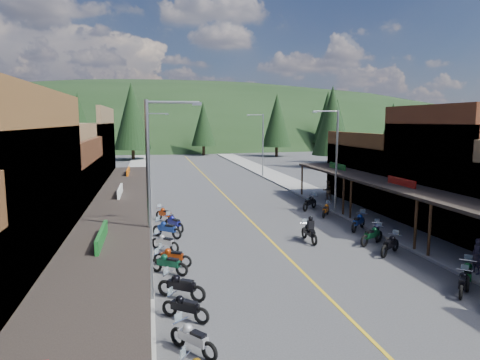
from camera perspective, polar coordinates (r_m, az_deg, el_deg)
ground at (r=24.78m, az=5.11°, el=-9.01°), size 220.00×220.00×0.00m
centerline at (r=43.81m, az=-2.57°, el=-1.53°), size 0.15×90.00×0.01m
sidewalk_west at (r=43.27m, az=-14.02°, el=-1.79°), size 3.40×94.00×0.15m
sidewalk_east at (r=46.00m, az=8.19°, el=-1.06°), size 3.40×94.00×0.15m
shop_west_2 at (r=25.68m, az=-26.97°, el=-3.43°), size 10.90×9.00×6.20m
shop_west_3 at (r=34.80m, az=-23.09°, el=1.22°), size 10.90×10.20×8.20m
shop_east_2 at (r=32.23m, az=28.36°, el=0.41°), size 10.90×9.00×8.20m
shop_east_3 at (r=40.07m, az=19.38°, el=0.79°), size 10.90×10.20×6.20m
streetlight_0 at (r=16.87m, az=-11.56°, el=-1.62°), size 2.16×0.18×8.00m
streetlight_1 at (r=44.73m, az=-11.88°, el=4.25°), size 2.16×0.18×8.00m
streetlight_2 at (r=33.79m, az=12.54°, el=3.08°), size 2.16×0.18×8.00m
streetlight_3 at (r=54.53m, az=2.92°, el=5.05°), size 2.16×0.18×8.00m
ridge_hill at (r=157.96m, az=-9.43°, el=5.23°), size 310.00×140.00×60.00m
pine_1 at (r=94.18m, az=-22.54°, el=7.37°), size 5.88×5.88×12.50m
pine_2 at (r=80.70m, az=-14.22°, el=8.26°), size 6.72×6.72×14.00m
pine_3 at (r=89.33m, az=-4.91°, el=7.45°), size 5.04×5.04×11.00m
pine_4 at (r=86.35m, az=4.94°, el=7.94°), size 5.88×5.88×12.50m
pine_5 at (r=103.15m, az=11.60°, el=8.22°), size 6.72×6.72×14.00m
pine_6 at (r=101.58m, az=19.67°, el=7.08°), size 5.04×5.04×11.00m
pine_7 at (r=101.75m, az=-26.39°, el=7.15°), size 5.88×5.88×12.50m
pine_8 at (r=64.42m, az=-25.55°, el=6.08°), size 4.48×4.48×10.00m
pine_9 at (r=74.42m, az=12.78°, el=7.12°), size 4.93×4.93×10.80m
pine_10 at (r=73.47m, az=-20.72°, el=7.11°), size 5.38×5.38×11.60m
pine_11 at (r=66.39m, az=12.18°, el=7.75°), size 5.82×5.82×12.40m
bike_west_3 at (r=14.18m, az=-6.29°, el=-20.10°), size 1.73×1.93×1.12m
bike_west_4 at (r=16.25m, az=-7.33°, el=-16.33°), size 1.93×1.69×1.10m
bike_west_5 at (r=17.97m, az=-7.84°, el=-13.69°), size 2.16×1.81×1.22m
bike_west_6 at (r=20.79m, az=-9.51°, el=-10.79°), size 2.03×1.72×1.15m
bike_west_7 at (r=21.77m, az=-9.01°, el=-9.95°), size 2.06×1.48×1.13m
bike_west_8 at (r=24.34m, az=-9.98°, el=-8.06°), size 1.83×1.84×1.11m
bike_west_9 at (r=26.97m, az=-9.74°, el=-6.35°), size 2.08×1.94×1.22m
bike_west_10 at (r=28.53m, az=-8.78°, el=-5.57°), size 1.62×2.15×1.19m
bike_west_11 at (r=31.33m, az=-9.98°, el=-4.41°), size 1.70×2.03×1.15m
bike_east_4 at (r=20.56m, az=27.57°, el=-11.95°), size 1.75×1.78×1.07m
bike_east_5 at (r=21.58m, az=28.08°, el=-10.87°), size 1.86×2.07×1.20m
bike_east_6 at (r=24.72m, az=19.39°, el=-8.03°), size 2.12×1.82×1.21m
bike_east_7 at (r=26.38m, az=17.18°, el=-6.92°), size 2.20×1.65×1.21m
bike_east_8 at (r=27.51m, az=17.79°, el=-6.44°), size 1.53×2.04×1.13m
bike_east_9 at (r=29.40m, az=15.52°, el=-5.29°), size 2.11×2.05×1.26m
bike_east_10 at (r=33.01m, az=11.38°, el=-3.85°), size 1.64×1.96×1.11m
bike_east_11 at (r=35.20m, az=9.29°, el=-2.90°), size 2.18×2.14×1.31m
rider_on_bike at (r=26.00m, az=9.23°, el=-6.77°), size 0.78×2.17×1.64m
pedestrian_east_a at (r=22.91m, az=29.06°, el=-8.85°), size 0.41×0.62×1.68m
pedestrian_east_b at (r=38.89m, az=11.59°, el=-1.35°), size 0.88×0.52×1.78m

